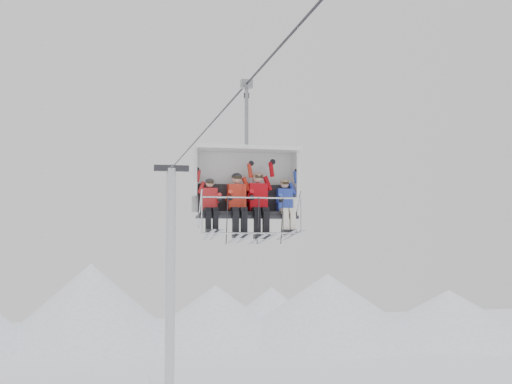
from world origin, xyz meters
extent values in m
cone|color=white|center=(-5.00, 44.00, 3.50)|extent=(16.00, 16.00, 7.00)
cone|color=white|center=(6.00, 43.00, 2.50)|extent=(14.00, 14.00, 5.00)
cone|color=white|center=(16.00, 41.00, 3.00)|extent=(18.00, 18.00, 6.00)
cone|color=white|center=(27.00, 39.00, 2.25)|extent=(16.00, 16.00, 4.50)
cone|color=white|center=(12.00, 46.00, 2.25)|extent=(12.00, 12.00, 4.50)
cylinder|color=silver|center=(0.00, 22.00, 6.65)|extent=(0.56, 0.56, 13.30)
cube|color=#2D2D32|center=(0.00, 22.00, 13.30)|extent=(2.00, 0.35, 0.35)
cylinder|color=#2D2D32|center=(0.00, 0.00, 13.30)|extent=(0.06, 50.00, 0.06)
cube|color=black|center=(0.00, 1.00, 9.95)|extent=(2.44, 0.55, 0.10)
cube|color=black|center=(0.00, 1.26, 10.35)|extent=(2.44, 0.10, 0.71)
cube|color=#2D2D32|center=(0.00, 1.00, 9.86)|extent=(2.55, 0.60, 0.08)
cube|color=silver|center=(0.00, 1.48, 10.80)|extent=(2.71, 0.10, 1.62)
cube|color=silver|center=(0.00, 1.08, 11.61)|extent=(2.71, 0.90, 0.10)
cylinder|color=silver|center=(0.00, 0.45, 10.32)|extent=(2.48, 0.04, 0.04)
cylinder|color=silver|center=(0.00, 0.38, 9.45)|extent=(2.48, 0.04, 0.04)
cylinder|color=gray|center=(0.00, 1.10, 12.45)|extent=(0.10, 0.10, 1.69)
cube|color=gray|center=(0.00, 1.10, 13.30)|extent=(0.30, 0.18, 0.22)
cube|color=red|center=(-0.96, 1.04, 10.30)|extent=(0.38, 0.25, 0.56)
sphere|color=tan|center=(-0.96, 1.00, 10.70)|extent=(0.21, 0.21, 0.21)
cube|color=black|center=(-1.05, 0.60, 9.78)|extent=(0.13, 0.15, 0.45)
cube|color=black|center=(-0.87, 0.60, 9.78)|extent=(0.13, 0.15, 0.45)
cube|color=#A7A9B0|center=(-1.05, 0.50, 9.41)|extent=(0.09, 1.69, 0.26)
cube|color=#A7A9B0|center=(-0.87, 0.50, 9.41)|extent=(0.09, 1.69, 0.26)
cube|color=red|center=(-0.27, 1.04, 10.36)|extent=(0.45, 0.30, 0.66)
sphere|color=tan|center=(-0.27, 1.00, 10.83)|extent=(0.24, 0.24, 0.24)
cube|color=black|center=(-0.38, 0.60, 9.73)|extent=(0.15, 0.15, 0.53)
cube|color=black|center=(-0.16, 0.60, 9.73)|extent=(0.15, 0.15, 0.53)
cube|color=#A7A9B0|center=(-0.38, 0.50, 9.33)|extent=(0.10, 1.69, 0.26)
cube|color=#A7A9B0|center=(-0.16, 0.50, 9.33)|extent=(0.10, 1.69, 0.26)
cube|color=#B50710|center=(0.28, 1.04, 10.38)|extent=(0.47, 0.31, 0.69)
sphere|color=tan|center=(0.28, 1.00, 10.86)|extent=(0.25, 0.25, 0.25)
cube|color=black|center=(0.17, 0.60, 9.72)|extent=(0.16, 0.15, 0.55)
cube|color=black|center=(0.39, 0.60, 9.72)|extent=(0.16, 0.15, 0.55)
cube|color=#A7A9B0|center=(0.17, 0.50, 9.31)|extent=(0.11, 1.69, 0.26)
cube|color=#A7A9B0|center=(0.39, 0.50, 9.31)|extent=(0.11, 1.69, 0.26)
cube|color=#283DAA|center=(0.98, 1.04, 10.31)|extent=(0.39, 0.26, 0.57)
sphere|color=tan|center=(0.98, 1.00, 10.72)|extent=(0.21, 0.21, 0.21)
cube|color=silver|center=(0.89, 0.60, 9.77)|extent=(0.13, 0.15, 0.46)
cube|color=silver|center=(1.08, 0.60, 9.77)|extent=(0.13, 0.15, 0.46)
cube|color=#A7A9B0|center=(0.89, 0.50, 9.40)|extent=(0.09, 1.69, 0.26)
cube|color=#A7A9B0|center=(1.08, 0.50, 9.40)|extent=(0.09, 1.69, 0.26)
camera|label=1|loc=(-3.37, -14.84, 9.37)|focal=45.00mm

